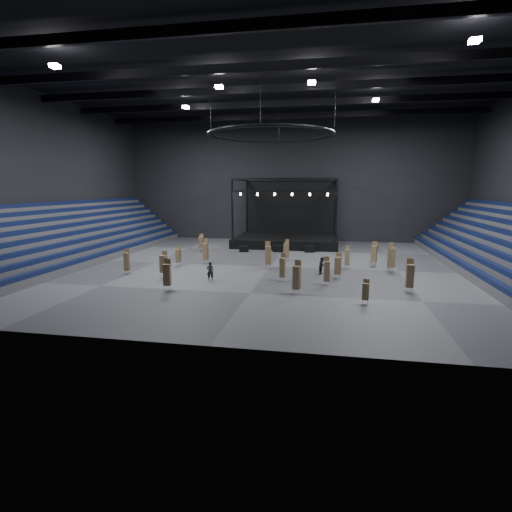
% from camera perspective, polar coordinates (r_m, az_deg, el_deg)
% --- Properties ---
extents(floor, '(50.00, 50.00, 0.00)m').
position_cam_1_polar(floor, '(40.71, 2.04, -1.52)').
color(floor, '#4E4E51').
rests_on(floor, ground).
extents(ceiling, '(50.00, 42.00, 0.20)m').
position_cam_1_polar(ceiling, '(41.15, 2.21, 23.88)').
color(ceiling, black).
rests_on(ceiling, wall_back).
extents(wall_back, '(50.00, 0.20, 18.00)m').
position_cam_1_polar(wall_back, '(60.78, 5.05, 10.73)').
color(wall_back, black).
rests_on(wall_back, ground).
extents(wall_front, '(50.00, 0.20, 18.00)m').
position_cam_1_polar(wall_front, '(19.41, -7.15, 12.69)').
color(wall_front, black).
rests_on(wall_front, ground).
extents(wall_left, '(0.20, 42.00, 18.00)m').
position_cam_1_polar(wall_left, '(50.10, -27.95, 9.84)').
color(wall_left, black).
rests_on(wall_left, ground).
extents(bleachers_left, '(7.20, 40.00, 6.40)m').
position_cam_1_polar(bleachers_left, '(49.25, -25.39, 1.56)').
color(bleachers_left, '#4F4F52').
rests_on(bleachers_left, floor).
extents(stage, '(14.00, 10.00, 9.20)m').
position_cam_1_polar(stage, '(56.41, 4.47, 3.13)').
color(stage, black).
rests_on(stage, floor).
extents(truss_ring, '(12.30, 12.30, 5.15)m').
position_cam_1_polar(truss_ring, '(40.23, 2.16, 16.96)').
color(truss_ring, black).
rests_on(truss_ring, ceiling).
extents(roof_girders, '(49.00, 30.35, 0.70)m').
position_cam_1_polar(roof_girders, '(40.96, 2.20, 22.79)').
color(roof_girders, black).
rests_on(roof_girders, ceiling).
extents(floodlights, '(28.60, 16.60, 0.25)m').
position_cam_1_polar(floodlights, '(36.98, 1.22, 23.27)').
color(floodlights, white).
rests_on(floodlights, roof_girders).
extents(flight_case_left, '(1.24, 0.93, 0.74)m').
position_cam_1_polar(flight_case_left, '(49.83, -1.75, 1.01)').
color(flight_case_left, black).
rests_on(flight_case_left, floor).
extents(flight_case_mid, '(1.32, 0.79, 0.83)m').
position_cam_1_polar(flight_case_mid, '(49.86, 3.14, 1.06)').
color(flight_case_mid, black).
rests_on(flight_case_mid, floor).
extents(flight_case_right, '(1.38, 1.02, 0.83)m').
position_cam_1_polar(flight_case_right, '(49.99, 7.70, 1.00)').
color(flight_case_right, black).
rests_on(flight_case_right, floor).
extents(chair_stack_0, '(0.51, 0.51, 1.77)m').
position_cam_1_polar(chair_stack_0, '(28.51, 15.39, -4.84)').
color(chair_stack_0, silver).
rests_on(chair_stack_0, floor).
extents(chair_stack_1, '(0.46, 0.46, 2.29)m').
position_cam_1_polar(chair_stack_1, '(40.49, 12.89, -0.11)').
color(chair_stack_1, silver).
rests_on(chair_stack_1, floor).
extents(chair_stack_2, '(0.62, 0.62, 2.38)m').
position_cam_1_polar(chair_stack_2, '(36.66, -13.07, -1.03)').
color(chair_stack_2, silver).
rests_on(chair_stack_2, floor).
extents(chair_stack_3, '(0.52, 0.52, 2.64)m').
position_cam_1_polar(chair_stack_3, '(42.45, -7.20, 0.72)').
color(chair_stack_3, silver).
rests_on(chair_stack_3, floor).
extents(chair_stack_4, '(0.49, 0.49, 2.42)m').
position_cam_1_polar(chair_stack_4, '(38.78, -17.98, -0.71)').
color(chair_stack_4, silver).
rests_on(chair_stack_4, floor).
extents(chair_stack_5, '(0.62, 0.62, 2.61)m').
position_cam_1_polar(chair_stack_5, '(30.16, 5.84, -2.98)').
color(chair_stack_5, silver).
rests_on(chair_stack_5, floor).
extents(chair_stack_6, '(0.65, 0.65, 2.71)m').
position_cam_1_polar(chair_stack_6, '(39.46, 1.73, 0.18)').
color(chair_stack_6, silver).
rests_on(chair_stack_6, floor).
extents(chair_stack_7, '(0.53, 0.53, 2.65)m').
position_cam_1_polar(chair_stack_7, '(32.61, 21.13, -2.58)').
color(chair_stack_7, silver).
rests_on(chair_stack_7, floor).
extents(chair_stack_8, '(0.46, 0.46, 2.04)m').
position_cam_1_polar(chair_stack_8, '(41.64, -11.04, 0.07)').
color(chair_stack_8, silver).
rests_on(chair_stack_8, floor).
extents(chair_stack_9, '(0.55, 0.55, 2.22)m').
position_cam_1_polar(chair_stack_9, '(50.51, -7.84, 1.99)').
color(chair_stack_9, silver).
rests_on(chair_stack_9, floor).
extents(chair_stack_10, '(0.63, 0.63, 2.32)m').
position_cam_1_polar(chair_stack_10, '(35.72, 11.64, -1.30)').
color(chair_stack_10, silver).
rests_on(chair_stack_10, floor).
extents(chair_stack_11, '(0.65, 0.65, 2.51)m').
position_cam_1_polar(chair_stack_11, '(42.53, 16.53, 0.37)').
color(chair_stack_11, silver).
rests_on(chair_stack_11, floor).
extents(chair_stack_12, '(0.68, 0.68, 2.82)m').
position_cam_1_polar(chair_stack_12, '(39.91, 18.76, -0.17)').
color(chair_stack_12, silver).
rests_on(chair_stack_12, floor).
extents(chair_stack_13, '(0.59, 0.59, 2.53)m').
position_cam_1_polar(chair_stack_13, '(31.83, -12.59, -2.54)').
color(chair_stack_13, silver).
rests_on(chair_stack_13, floor).
extents(chair_stack_14, '(0.58, 0.58, 2.40)m').
position_cam_1_polar(chair_stack_14, '(43.68, 4.34, 0.88)').
color(chair_stack_14, silver).
rests_on(chair_stack_14, floor).
extents(chair_stack_15, '(0.49, 0.49, 2.45)m').
position_cam_1_polar(chair_stack_15, '(34.20, 3.81, -1.59)').
color(chair_stack_15, silver).
rests_on(chair_stack_15, floor).
extents(chair_stack_16, '(0.50, 0.50, 2.40)m').
position_cam_1_polar(chair_stack_16, '(33.22, 10.06, -2.10)').
color(chair_stack_16, silver).
rests_on(chair_stack_16, floor).
extents(man_center, '(0.70, 0.59, 1.65)m').
position_cam_1_polar(man_center, '(34.76, -6.56, -2.16)').
color(man_center, black).
rests_on(man_center, floor).
extents(crew_member, '(0.82, 0.93, 1.61)m').
position_cam_1_polar(crew_member, '(37.56, 9.44, -1.36)').
color(crew_member, black).
rests_on(crew_member, floor).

